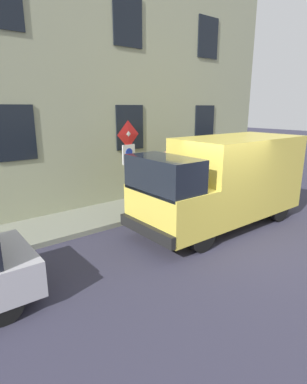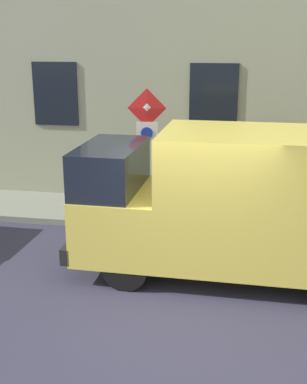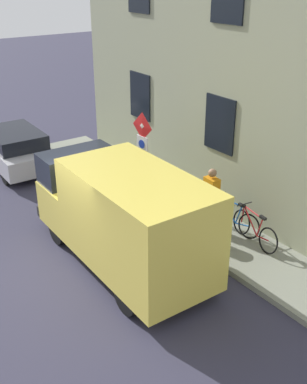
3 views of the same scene
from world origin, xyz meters
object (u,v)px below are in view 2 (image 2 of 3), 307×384
bicycle_red (299,198)px  pedestrian (247,176)px  delivery_van (240,201)px  bicycle_blue (264,196)px  sign_post_stacked (147,138)px  litter_bin (261,206)px

bicycle_red → pedestrian: bearing=28.2°
delivery_van → pedestrian: bearing=-92.1°
bicycle_blue → pedestrian: (-0.43, 0.41, 0.56)m
sign_post_stacked → bicycle_red: size_ratio=1.58×
delivery_van → bicycle_blue: bearing=-99.3°
delivery_van → bicycle_red: bearing=-112.4°
sign_post_stacked → pedestrian: bearing=-71.2°
delivery_van → bicycle_red: delivery_van is taller
sign_post_stacked → pedestrian: sign_post_stacked is taller
delivery_van → bicycle_blue: (3.05, -0.54, -0.82)m
sign_post_stacked → bicycle_red: (1.14, -3.24, -1.45)m
bicycle_blue → sign_post_stacked: bearing=17.8°
sign_post_stacked → litter_bin: bearing=-86.6°
pedestrian → delivery_van: bearing=-178.8°
pedestrian → sign_post_stacked: bearing=112.9°
delivery_van → sign_post_stacked: bearing=-43.9°
delivery_van → pedestrian: (2.62, -0.13, -0.26)m
sign_post_stacked → litter_bin: size_ratio=3.01×
bicycle_red → litter_bin: (-1.00, 0.88, 0.08)m
sign_post_stacked → bicycle_blue: sign_post_stacked is taller
bicycle_blue → litter_bin: 1.01m
bicycle_red → pedestrian: (-0.43, 1.18, 0.56)m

